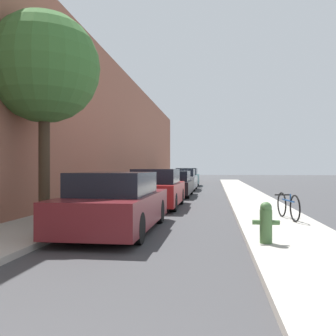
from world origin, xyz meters
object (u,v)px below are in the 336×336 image
Objects in this scene: parked_car_black at (173,184)px; parked_car_silver at (182,180)px; parked_car_maroon at (116,203)px; fire_hydrant at (266,222)px; bicycle at (288,206)px; parked_car_teal at (187,178)px; street_tree_near at (44,68)px; parked_car_red at (157,189)px.

parked_car_black is 1.02× the size of parked_car_silver.
parked_car_maroon reaches higher than fire_hydrant.
bicycle is at bearing 22.30° from parked_car_maroon.
parked_car_black is 9.78m from bicycle.
parked_car_teal is (-0.11, 5.51, 0.01)m from parked_car_silver.
parked_car_maroon is 10.61m from parked_car_black.
parked_car_maroon reaches higher than parked_car_black.
parked_car_silver is (0.13, 15.97, 0.02)m from parked_car_maroon.
parked_car_maroon is 0.82× the size of street_tree_near.
bicycle is (4.07, -14.25, -0.20)m from parked_car_silver.
parked_car_red is at bearing -89.96° from parked_car_silver.
parked_car_black is 0.81× the size of street_tree_near.
parked_car_teal is 0.73× the size of street_tree_near.
parked_car_black is 10.86m from parked_car_teal.
street_tree_near reaches higher than parked_car_black.
parked_car_silver is at bearing 90.04° from parked_car_black.
parked_car_silver reaches higher than bicycle.
parked_car_red is 6.02m from street_tree_near.
bicycle is at bearing 72.76° from fire_hydrant.
parked_car_maroon is 1.03× the size of parked_car_silver.
fire_hydrant is at bearing -23.57° from street_tree_near.
parked_car_teal is 20.19m from bicycle.
parked_car_silver is (-0.00, 5.36, 0.04)m from parked_car_black.
street_tree_near is (-2.16, 0.83, 3.44)m from parked_car_maroon.
parked_car_black is at bearing 89.28° from parked_car_maroon.
parked_car_teal is 21.04m from street_tree_near.
street_tree_near is at bearing -103.22° from parked_car_black.
street_tree_near is (-2.30, -9.78, 3.46)m from parked_car_black.
fire_hydrant is (3.07, -17.48, -0.17)m from parked_car_silver.
parked_car_red is 2.52× the size of bicycle.
street_tree_near is at bearing -98.62° from parked_car_silver.
parked_car_maroon is at bearing 154.76° from fire_hydrant.
street_tree_near is at bearing 156.43° from fire_hydrant.
parked_car_teal is at bearing 91.13° from parked_car_silver.
parked_car_red is at bearing 88.50° from parked_car_maroon.
bicycle is at bearing -74.05° from parked_car_silver.
parked_car_silver is at bearing 81.38° from street_tree_near.
parked_car_teal is 5.35× the size of fire_hydrant.
fire_hydrant reaches higher than bicycle.
parked_car_maroon is 4.15m from street_tree_near.
parked_car_maroon is at bearing -21.01° from street_tree_near.
street_tree_near reaches higher than parked_car_silver.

